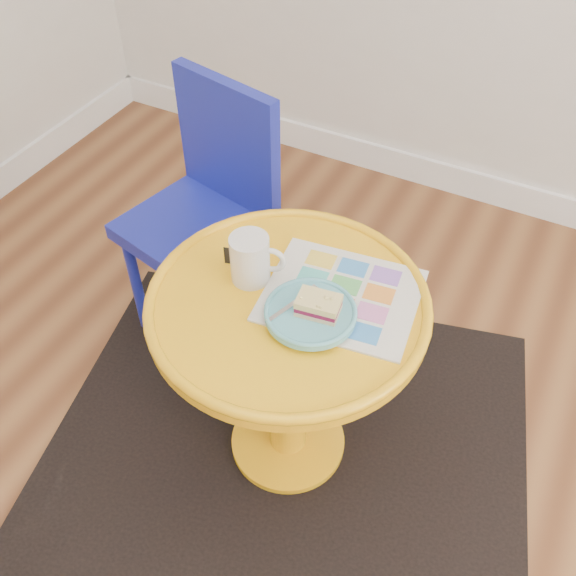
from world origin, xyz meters
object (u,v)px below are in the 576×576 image
at_px(side_table, 288,349).
at_px(newspaper, 341,295).
at_px(chair, 208,203).
at_px(mug, 251,258).
at_px(plate, 310,313).

relative_size(side_table, newspaper, 1.89).
bearing_deg(newspaper, chair, 145.62).
bearing_deg(newspaper, mug, -175.87).
height_order(side_table, chair, chair).
xyz_separation_m(side_table, chair, (-0.43, 0.34, 0.04)).
relative_size(newspaper, plate, 1.70).
bearing_deg(chair, plate, -23.12).
distance_m(chair, plate, 0.64).
height_order(side_table, plate, plate).
relative_size(newspaper, mug, 2.65).
bearing_deg(side_table, chair, 141.81).
bearing_deg(newspaper, side_table, -152.60).
relative_size(chair, newspaper, 2.44).
bearing_deg(side_table, plate, -21.65).
relative_size(chair, plate, 4.15).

